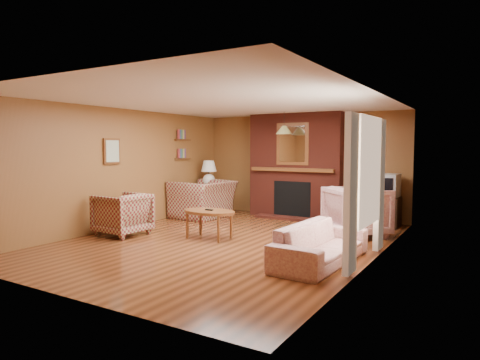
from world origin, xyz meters
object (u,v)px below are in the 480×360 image
Objects in this scene: plaid_armchair at (122,214)px; crt_tv at (386,185)px; coffee_table at (209,214)px; table_lamp at (209,172)px; floral_sofa at (321,244)px; tv_stand at (385,212)px; plaid_loveseat at (203,199)px; fireplace at (296,166)px; side_table at (209,200)px; floral_armchair at (357,211)px.

plaid_armchair is 1.63× the size of crt_tv.
table_lamp is (-1.72, 2.43, 0.57)m from coffee_table.
floral_sofa is at bearing -92.60° from crt_tv.
floral_sofa is at bearing -92.41° from tv_stand.
table_lamp is at bearing 125.22° from coffee_table.
plaid_loveseat is 4.44m from floral_sofa.
fireplace reaches higher than tv_stand.
table_lamp reaches higher than tv_stand.
coffee_table is 1.92× the size of crt_tv.
coffee_table is (1.57, 0.57, 0.06)m from plaid_armchair.
plaid_loveseat is 2.10× the size of tv_stand.
crt_tv is at bearing 4.74° from side_table.
plaid_armchair is 5.23m from crt_tv.
coffee_table is (-2.20, -1.55, -0.01)m from floral_armchair.
plaid_armchair is 3.00m from side_table.
fireplace is 3.82× the size of table_lamp.
table_lamp is 4.17m from crt_tv.
floral_sofa is (3.75, -2.37, -0.15)m from plaid_loveseat.
floral_armchair is at bearing -37.98° from fireplace.
fireplace is at bearing 31.64° from floral_sofa.
tv_stand reaches higher than coffee_table.
plaid_armchair is 4.32m from floral_armchair.
crt_tv is (0.23, 1.23, 0.40)m from floral_armchair.
floral_sofa is 3.60× the size of crt_tv.
plaid_armchair reaches higher than tv_stand.
side_table reaches higher than coffee_table.
coffee_table is at bearing -131.01° from tv_stand.
coffee_table is 1.62× the size of tv_stand.
table_lamp reaches higher than floral_sofa.
plaid_loveseat is 1.52× the size of plaid_armchair.
table_lamp is (-4.00, 2.96, 0.74)m from floral_sofa.
side_table is at bearing -154.67° from plaid_loveseat.
plaid_loveseat is 2.35m from coffee_table.
fireplace is at bearing 175.03° from tv_stand.
floral_sofa is 2.82× the size of side_table.
coffee_table is at bearing 41.12° from plaid_loveseat.
side_table is (-0.15, 3.00, -0.05)m from plaid_armchair.
floral_sofa is at bearing -36.52° from side_table.
coffee_table is (-2.28, 0.53, 0.17)m from floral_sofa.
fireplace is 2.24m from tv_stand.
fireplace is at bearing 123.91° from plaid_loveseat.
tv_stand is at bearing 48.81° from coffee_table.
floral_armchair is (3.77, 2.12, 0.07)m from plaid_armchair.
floral_sofa is 3.32m from tv_stand.
coffee_table is 1.50× the size of side_table.
table_lamp is at bearing 56.60° from floral_sofa.
crt_tv is (0.00, -0.01, 0.54)m from tv_stand.
floral_sofa is at bearing -13.08° from coffee_table.
plaid_armchair is 1.28× the size of side_table.
floral_armchair is 4.02m from side_table.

